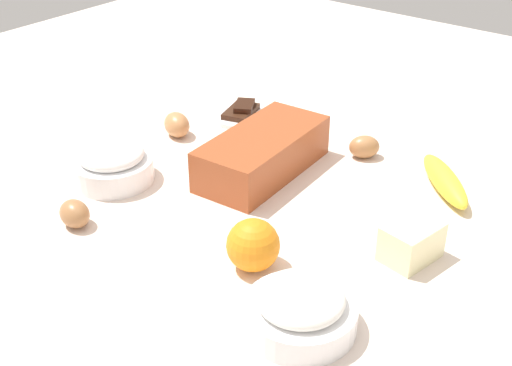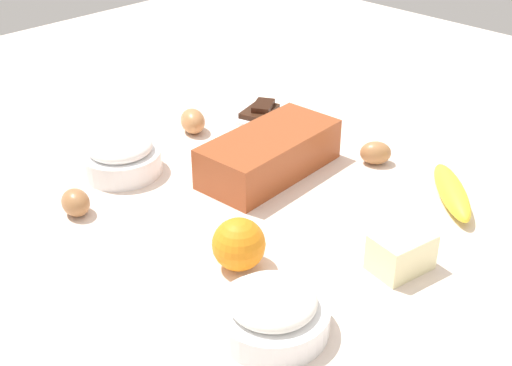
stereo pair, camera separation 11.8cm
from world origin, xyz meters
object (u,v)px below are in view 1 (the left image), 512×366
at_px(flour_bowl, 300,309).
at_px(egg_beside_bowl, 75,214).
at_px(egg_loose, 364,147).
at_px(sugar_bowl, 112,163).
at_px(chocolate_plate, 241,114).
at_px(orange_fruit, 253,245).
at_px(egg_near_butter, 177,125).
at_px(butter_block, 411,242).
at_px(loaf_pan, 263,152).
at_px(banana, 445,180).

height_order(flour_bowl, egg_beside_bowl, flour_bowl).
bearing_deg(egg_loose, sugar_bowl, 139.16).
distance_m(egg_beside_bowl, chocolate_plate, 0.51).
bearing_deg(orange_fruit, egg_near_butter, 57.72).
relative_size(butter_block, egg_loose, 1.49).
xyz_separation_m(sugar_bowl, orange_fruit, (-0.05, -0.37, 0.01)).
bearing_deg(butter_block, chocolate_plate, 65.80).
relative_size(flour_bowl, orange_fruit, 1.89).
bearing_deg(loaf_pan, egg_near_butter, 83.18).
xyz_separation_m(flour_bowl, egg_near_butter, (0.32, 0.54, -0.01)).
relative_size(loaf_pan, banana, 1.52).
height_order(egg_loose, chocolate_plate, egg_loose).
bearing_deg(egg_near_butter, egg_loose, -66.03).
distance_m(loaf_pan, banana, 0.34).
height_order(loaf_pan, egg_loose, loaf_pan).
bearing_deg(egg_beside_bowl, sugar_bowl, 24.92).
relative_size(loaf_pan, flour_bowl, 1.86).
distance_m(orange_fruit, egg_loose, 0.42).
height_order(sugar_bowl, orange_fruit, orange_fruit).
relative_size(butter_block, chocolate_plate, 0.69).
xyz_separation_m(banana, orange_fruit, (-0.40, 0.13, 0.02)).
height_order(loaf_pan, banana, loaf_pan).
bearing_deg(loaf_pan, butter_block, -106.19).
relative_size(butter_block, egg_beside_bowl, 1.52).
distance_m(banana, egg_near_butter, 0.56).
distance_m(banana, orange_fruit, 0.42).
bearing_deg(banana, egg_beside_bowl, 138.44).
distance_m(loaf_pan, egg_near_butter, 0.24).
xyz_separation_m(egg_near_butter, egg_loose, (0.16, -0.36, -0.00)).
distance_m(loaf_pan, sugar_bowl, 0.28).
relative_size(sugar_bowl, egg_near_butter, 2.16).
distance_m(banana, butter_block, 0.23).
xyz_separation_m(flour_bowl, orange_fruit, (0.07, 0.13, 0.01)).
height_order(orange_fruit, butter_block, orange_fruit).
bearing_deg(egg_loose, loaf_pan, 144.83).
bearing_deg(banana, orange_fruit, 161.87).
distance_m(flour_bowl, banana, 0.46).
bearing_deg(butter_block, egg_beside_bowl, 118.63).
relative_size(flour_bowl, chocolate_plate, 1.19).
bearing_deg(orange_fruit, loaf_pan, 34.98).
relative_size(loaf_pan, butter_block, 3.20).
height_order(loaf_pan, orange_fruit, orange_fruit).
height_order(orange_fruit, chocolate_plate, orange_fruit).
distance_m(flour_bowl, butter_block, 0.24).
height_order(banana, butter_block, butter_block).
xyz_separation_m(flour_bowl, egg_beside_bowl, (-0.03, 0.44, -0.01)).
height_order(egg_near_butter, egg_loose, egg_near_butter).
distance_m(loaf_pan, orange_fruit, 0.30).
relative_size(loaf_pan, chocolate_plate, 2.22).
bearing_deg(sugar_bowl, chocolate_plate, -1.77).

